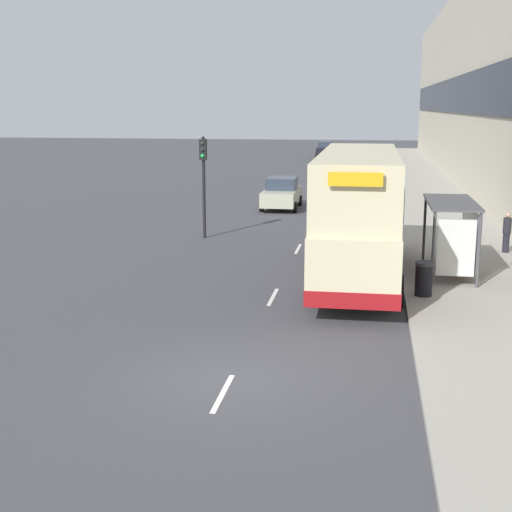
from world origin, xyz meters
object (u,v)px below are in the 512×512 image
car_0 (325,149)px  litter_bin (424,279)px  traffic_light_far_kerb (203,170)px  bus_shelter (457,225)px  double_decker_bus_near (358,212)px  car_2 (370,155)px  car_1 (282,193)px  pedestrian_1 (507,232)px

car_0 → litter_bin: car_0 is taller
car_0 → traffic_light_far_kerb: size_ratio=0.96×
bus_shelter → litter_bin: bus_shelter is taller
bus_shelter → double_decker_bus_near: bearing=-171.9°
bus_shelter → car_2: bus_shelter is taller
double_decker_bus_near → car_2: size_ratio=2.69×
car_1 → pedestrian_1: 15.63m
car_2 → bus_shelter: bearing=-86.4°
bus_shelter → car_0: size_ratio=0.98×
car_1 → litter_bin: bearing=109.5°
bus_shelter → traffic_light_far_kerb: size_ratio=0.94×
traffic_light_far_kerb → car_1: bearing=77.1°
pedestrian_1 → traffic_light_far_kerb: bearing=171.4°
pedestrian_1 → traffic_light_far_kerb: 12.91m
car_1 → car_2: size_ratio=1.11×
pedestrian_1 → litter_bin: size_ratio=1.50×
bus_shelter → car_1: 17.84m
car_2 → pedestrian_1: size_ratio=2.63×
double_decker_bus_near → car_0: 58.56m
car_1 → car_2: 33.89m
bus_shelter → litter_bin: (-1.22, -2.95, -1.21)m
car_2 → pedestrian_1: car_2 is taller
car_1 → pedestrian_1: car_1 is taller
car_0 → pedestrian_1: car_0 is taller
bus_shelter → car_2: (-3.09, 49.50, -0.98)m
bus_shelter → car_0: (-8.20, 57.87, -1.00)m
double_decker_bus_near → litter_bin: bearing=-50.1°
double_decker_bus_near → car_2: (0.21, 49.97, -1.39)m
double_decker_bus_near → pedestrian_1: 7.53m
car_1 → car_0: bearing=-89.6°
bus_shelter → double_decker_bus_near: size_ratio=0.38×
litter_bin → traffic_light_far_kerb: size_ratio=0.23×
car_0 → car_2: 9.81m
double_decker_bus_near → traffic_light_far_kerb: (-6.88, 6.62, 0.74)m
double_decker_bus_near → car_2: double_decker_bus_near is taller
bus_shelter → litter_bin: bearing=-112.5°
car_2 → litter_bin: size_ratio=3.96×
double_decker_bus_near → traffic_light_far_kerb: traffic_light_far_kerb is taller
bus_shelter → pedestrian_1: size_ratio=2.66×
bus_shelter → traffic_light_far_kerb: traffic_light_far_kerb is taller
bus_shelter → traffic_light_far_kerb: 11.94m
bus_shelter → pedestrian_1: (2.42, 4.24, -0.93)m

